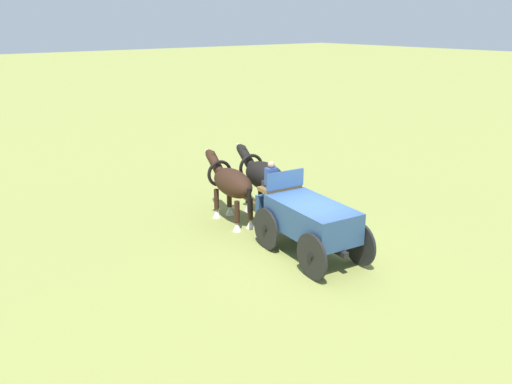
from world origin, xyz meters
TOP-DOWN VIEW (x-y plane):
  - ground_plane at (0.00, 0.00)m, footprint 220.00×220.00m
  - show_wagon at (0.15, -0.01)m, footprint 5.98×2.24m
  - draft_horse_near at (3.86, 0.16)m, footprint 3.21×1.22m
  - draft_horse_off at (3.69, -1.13)m, footprint 3.17×1.26m

SIDE VIEW (x-z plane):
  - ground_plane at x=0.00m, z-range 0.00..0.00m
  - show_wagon at x=0.15m, z-range -0.15..2.48m
  - draft_horse_near at x=3.86m, z-range 0.26..2.54m
  - draft_horse_off at x=3.69m, z-range 0.28..2.61m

